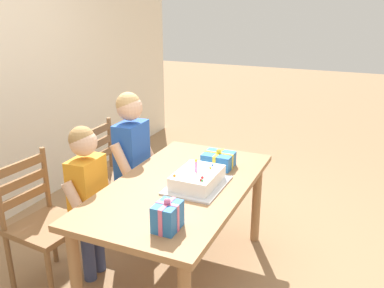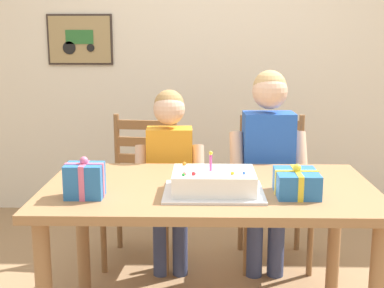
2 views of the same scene
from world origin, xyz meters
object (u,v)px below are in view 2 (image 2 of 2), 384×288
at_px(gift_box_beside_cake, 296,183).
at_px(child_younger, 170,166).
at_px(gift_box_red_large, 85,180).
at_px(dining_table, 209,206).
at_px(child_older, 268,155).
at_px(chair_left, 142,189).
at_px(birthday_cake, 214,183).
at_px(chair_right, 274,189).

distance_m(gift_box_beside_cake, child_younger, 0.94).
bearing_deg(gift_box_red_large, gift_box_beside_cake, 3.48).
bearing_deg(gift_box_red_large, dining_table, 18.55).
bearing_deg(child_older, child_younger, 179.97).
relative_size(chair_left, child_younger, 0.82).
distance_m(birthday_cake, child_younger, 0.75).
bearing_deg(dining_table, gift_box_red_large, -161.45).
bearing_deg(gift_box_beside_cake, child_younger, 130.33).
xyz_separation_m(birthday_cake, chair_right, (0.40, 0.94, -0.31)).
height_order(dining_table, birthday_cake, birthday_cake).
distance_m(gift_box_red_large, gift_box_beside_cake, 0.92).
distance_m(dining_table, child_younger, 0.63).
xyz_separation_m(gift_box_beside_cake, child_older, (-0.04, 0.71, -0.04)).
bearing_deg(chair_left, chair_right, 0.01).
xyz_separation_m(birthday_cake, chair_left, (-0.44, 0.94, -0.31)).
height_order(chair_left, child_older, child_older).
bearing_deg(gift_box_beside_cake, chair_left, 130.06).
relative_size(dining_table, birthday_cake, 3.49).
height_order(dining_table, gift_box_beside_cake, gift_box_beside_cake).
xyz_separation_m(dining_table, gift_box_red_large, (-0.54, -0.18, 0.17)).
bearing_deg(chair_right, child_younger, -159.54).
bearing_deg(dining_table, chair_left, 116.79).
relative_size(dining_table, gift_box_beside_cake, 7.02).
height_order(gift_box_beside_cake, chair_right, chair_right).
height_order(chair_right, child_younger, child_younger).
relative_size(birthday_cake, child_older, 0.36).
bearing_deg(gift_box_beside_cake, birthday_cake, 178.35).
xyz_separation_m(chair_left, child_older, (0.76, -0.24, 0.28)).
bearing_deg(child_younger, gift_box_beside_cake, -49.67).
relative_size(birthday_cake, gift_box_red_large, 2.40).
height_order(birthday_cake, gift_box_red_large, birthday_cake).
distance_m(child_older, child_younger, 0.57).
xyz_separation_m(gift_box_beside_cake, chair_left, (-0.80, 0.95, -0.32)).
relative_size(gift_box_beside_cake, chair_right, 0.24).
relative_size(gift_box_red_large, chair_left, 0.20).
relative_size(chair_right, child_older, 0.75).
bearing_deg(birthday_cake, dining_table, 99.59).
relative_size(chair_left, child_older, 0.75).
distance_m(chair_right, child_younger, 0.72).
xyz_separation_m(chair_right, child_older, (-0.07, -0.24, 0.28)).
distance_m(gift_box_red_large, child_younger, 0.84).
bearing_deg(chair_left, dining_table, -63.21).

